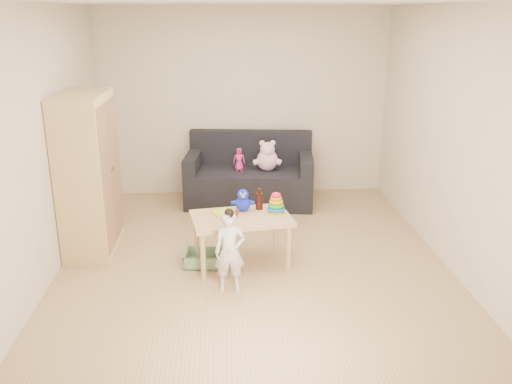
{
  "coord_description": "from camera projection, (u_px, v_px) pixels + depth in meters",
  "views": [
    {
      "loc": [
        -0.29,
        -5.32,
        2.52
      ],
      "look_at": [
        0.05,
        0.25,
        0.65
      ],
      "focal_mm": 38.0,
      "sensor_mm": 36.0,
      "label": 1
    }
  ],
  "objects": [
    {
      "name": "room",
      "position": [
        253.0,
        139.0,
        5.44
      ],
      "size": [
        4.5,
        4.5,
        4.5
      ],
      "color": "tan",
      "rests_on": "ground"
    },
    {
      "name": "blue_plush",
      "position": [
        243.0,
        200.0,
        5.65
      ],
      "size": [
        0.22,
        0.19,
        0.24
      ],
      "primitive_type": null,
      "rotation": [
        0.0,
        0.0,
        -0.18
      ],
      "color": "#1727D1",
      "rests_on": "play_table"
    },
    {
      "name": "pink_bear",
      "position": [
        267.0,
        158.0,
        7.26
      ],
      "size": [
        0.36,
        0.32,
        0.35
      ],
      "primitive_type": null,
      "rotation": [
        0.0,
        0.0,
        -0.24
      ],
      "color": "#FFBBDB",
      "rests_on": "sofa"
    },
    {
      "name": "doll",
      "position": [
        239.0,
        160.0,
        7.24
      ],
      "size": [
        0.16,
        0.11,
        0.31
      ],
      "primitive_type": "imported",
      "rotation": [
        0.0,
        0.0,
        -0.01
      ],
      "color": "#E52B88",
      "rests_on": "sofa"
    },
    {
      "name": "wooden_figure",
      "position": [
        237.0,
        213.0,
        5.48
      ],
      "size": [
        0.04,
        0.04,
        0.1
      ],
      "primitive_type": null,
      "rotation": [
        0.0,
        0.0,
        -0.08
      ],
      "color": "maroon",
      "rests_on": "play_table"
    },
    {
      "name": "toddler",
      "position": [
        230.0,
        252.0,
        5.04
      ],
      "size": [
        0.29,
        0.19,
        0.77
      ],
      "primitive_type": "imported",
      "rotation": [
        0.0,
        0.0,
        0.01
      ],
      "color": "silver",
      "rests_on": "ground"
    },
    {
      "name": "ring_stacker",
      "position": [
        276.0,
        205.0,
        5.61
      ],
      "size": [
        0.19,
        0.19,
        0.21
      ],
      "color": "#CD920A",
      "rests_on": "play_table"
    },
    {
      "name": "brown_bottle",
      "position": [
        259.0,
        200.0,
        5.71
      ],
      "size": [
        0.08,
        0.08,
        0.23
      ],
      "color": "black",
      "rests_on": "play_table"
    },
    {
      "name": "sofa",
      "position": [
        249.0,
        186.0,
        7.41
      ],
      "size": [
        1.78,
        1.03,
        0.48
      ],
      "primitive_type": "cube",
      "rotation": [
        0.0,
        0.0,
        -0.11
      ],
      "color": "black",
      "rests_on": "ground"
    },
    {
      "name": "yellow_book",
      "position": [
        224.0,
        213.0,
        5.6
      ],
      "size": [
        0.29,
        0.29,
        0.02
      ],
      "primitive_type": "cube",
      "rotation": [
        0.0,
        0.0,
        0.43
      ],
      "color": "#DAEA18",
      "rests_on": "play_table"
    },
    {
      "name": "play_table",
      "position": [
        241.0,
        240.0,
        5.61
      ],
      "size": [
        1.09,
        0.79,
        0.53
      ],
      "primitive_type": "cube",
      "rotation": [
        0.0,
        0.0,
        0.17
      ],
      "color": "tan",
      "rests_on": "ground"
    },
    {
      "name": "wardrobe",
      "position": [
        88.0,
        174.0,
        5.81
      ],
      "size": [
        0.48,
        0.96,
        1.72
      ],
      "primitive_type": "cube",
      "color": "#E0CA7B",
      "rests_on": "ground"
    },
    {
      "name": "storage_bin",
      "position": [
        206.0,
        258.0,
        5.65
      ],
      "size": [
        0.47,
        0.37,
        0.13
      ],
      "primitive_type": null,
      "rotation": [
        0.0,
        0.0,
        -0.1
      ],
      "color": "#678B64",
      "rests_on": "ground"
    }
  ]
}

